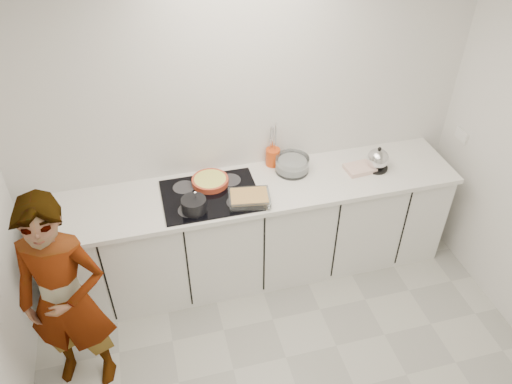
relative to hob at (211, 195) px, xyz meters
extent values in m
cube|color=white|center=(0.35, -1.26, 1.68)|extent=(3.60, 3.20, 0.00)
cube|color=silver|center=(0.35, 0.34, 0.38)|extent=(3.60, 0.00, 2.60)
cube|color=white|center=(2.14, 0.07, 0.15)|extent=(0.02, 0.15, 0.09)
cube|color=white|center=(0.35, 0.02, -0.48)|extent=(3.20, 0.58, 0.87)
cube|color=white|center=(0.35, 0.02, -0.03)|extent=(3.24, 0.64, 0.04)
cube|color=black|center=(0.00, 0.00, 0.00)|extent=(0.72, 0.54, 0.01)
cylinder|color=#BE4227|center=(0.02, 0.14, 0.03)|extent=(0.37, 0.37, 0.05)
cylinder|color=#E8E362|center=(0.02, 0.14, 0.05)|extent=(0.32, 0.32, 0.01)
cylinder|color=black|center=(-0.15, -0.15, 0.06)|extent=(0.24, 0.24, 0.10)
cylinder|color=silver|center=(-0.13, -0.13, 0.10)|extent=(0.02, 0.07, 0.15)
cube|color=silver|center=(0.26, -0.15, 0.04)|extent=(0.33, 0.27, 0.06)
cube|color=tan|center=(0.26, -0.15, 0.06)|extent=(0.30, 0.23, 0.02)
cylinder|color=silver|center=(0.69, 0.16, 0.06)|extent=(0.35, 0.35, 0.13)
cylinder|color=white|center=(0.69, 0.16, 0.04)|extent=(0.30, 0.30, 0.06)
cube|color=white|center=(1.22, 0.02, 0.01)|extent=(0.24, 0.18, 0.04)
cylinder|color=black|center=(1.36, 0.01, 0.00)|extent=(0.22, 0.22, 0.02)
sphere|color=silver|center=(1.36, 0.01, 0.09)|extent=(0.22, 0.22, 0.18)
sphere|color=black|center=(1.36, 0.01, 0.18)|extent=(0.04, 0.04, 0.03)
cylinder|color=#DB4711|center=(0.57, 0.28, 0.07)|extent=(0.12, 0.12, 0.14)
imported|color=white|center=(-1.05, -0.65, -0.12)|extent=(0.66, 0.52, 1.59)
camera|label=1|loc=(-0.40, -2.92, 2.35)|focal=35.00mm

